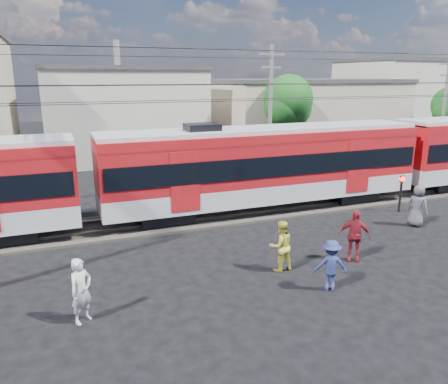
{
  "coord_description": "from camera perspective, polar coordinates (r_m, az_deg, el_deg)",
  "views": [
    {
      "loc": [
        -7.3,
        -10.93,
        6.57
      ],
      "look_at": [
        -1.13,
        5.0,
        2.02
      ],
      "focal_mm": 35.0,
      "sensor_mm": 36.0,
      "label": 1
    }
  ],
  "objects": [
    {
      "name": "pedestrian_c",
      "position": [
        14.25,
        13.76,
        -9.29
      ],
      "size": [
        1.23,
        0.98,
        1.67
      ],
      "primitive_type": "imported",
      "rotation": [
        0.0,
        0.0,
        2.75
      ],
      "color": "navy",
      "rests_on": "ground"
    },
    {
      "name": "pedestrian_a",
      "position": [
        12.75,
        -18.16,
        -12.15
      ],
      "size": [
        0.81,
        0.76,
        1.86
      ],
      "primitive_type": "imported",
      "rotation": [
        0.0,
        0.0,
        0.63
      ],
      "color": "silver",
      "rests_on": "ground"
    },
    {
      "name": "pedestrian_b",
      "position": [
        15.28,
        7.43,
        -6.99
      ],
      "size": [
        0.89,
        0.69,
        1.81
      ],
      "primitive_type": "imported",
      "rotation": [
        0.0,
        0.0,
        3.15
      ],
      "color": "gold",
      "rests_on": "ground"
    },
    {
      "name": "tree_near",
      "position": [
        33.43,
        8.58,
        11.49
      ],
      "size": [
        3.82,
        3.64,
        6.72
      ],
      "color": "#382619",
      "rests_on": "ground"
    },
    {
      "name": "building_midwest",
      "position": [
        38.41,
        -13.4,
        10.18
      ],
      "size": [
        12.24,
        12.24,
        7.3
      ],
      "color": "#B7B3A0",
      "rests_on": "ground"
    },
    {
      "name": "rail_far",
      "position": [
        21.94,
        -0.78,
        -2.01
      ],
      "size": [
        70.0,
        0.12,
        0.12
      ],
      "primitive_type": "cube",
      "color": "#59544C",
      "rests_on": "track_bed"
    },
    {
      "name": "ground",
      "position": [
        14.7,
        11.48,
        -11.97
      ],
      "size": [
        120.0,
        120.0,
        0.0
      ],
      "primitive_type": "plane",
      "color": "black",
      "rests_on": "ground"
    },
    {
      "name": "utility_pole_east",
      "position": [
        37.04,
        26.79,
        9.81
      ],
      "size": [
        1.8,
        0.24,
        8.0
      ],
      "color": "slate",
      "rests_on": "ground"
    },
    {
      "name": "catenary",
      "position": [
        19.03,
        -25.53,
        9.17
      ],
      "size": [
        70.0,
        9.3,
        7.52
      ],
      "color": "black",
      "rests_on": "ground"
    },
    {
      "name": "crossing_signal",
      "position": [
        23.2,
        22.14,
        0.63
      ],
      "size": [
        0.27,
        0.27,
        1.85
      ],
      "color": "black",
      "rests_on": "ground"
    },
    {
      "name": "building_east",
      "position": [
        52.61,
        21.44,
        11.3
      ],
      "size": [
        10.2,
        10.2,
        8.3
      ],
      "color": "#B7B3A0",
      "rests_on": "ground"
    },
    {
      "name": "utility_pole_mid",
      "position": [
        29.21,
        6.08,
        10.85
      ],
      "size": [
        1.8,
        0.24,
        8.5
      ],
      "color": "slate",
      "rests_on": "ground"
    },
    {
      "name": "pedestrian_e",
      "position": [
        21.37,
        23.96,
        -1.64
      ],
      "size": [
        0.88,
        1.08,
        1.91
      ],
      "primitive_type": "imported",
      "rotation": [
        0.0,
        0.0,
        1.91
      ],
      "color": "#4C4C51",
      "rests_on": "ground"
    },
    {
      "name": "building_mideast",
      "position": [
        41.05,
        10.32,
        9.92
      ],
      "size": [
        16.32,
        10.2,
        6.3
      ],
      "color": "tan",
      "rests_on": "ground"
    },
    {
      "name": "commuter_train",
      "position": [
        21.66,
        5.8,
        3.75
      ],
      "size": [
        50.3,
        3.08,
        4.17
      ],
      "color": "black",
      "rests_on": "ground"
    },
    {
      "name": "rail_near",
      "position": [
        20.61,
        0.67,
        -3.14
      ],
      "size": [
        70.0,
        0.12,
        0.12
      ],
      "primitive_type": "cube",
      "color": "#59544C",
      "rests_on": "track_bed"
    },
    {
      "name": "track_bed",
      "position": [
        21.31,
        -0.08,
        -2.87
      ],
      "size": [
        70.0,
        3.4,
        0.12
      ],
      "primitive_type": "cube",
      "color": "#2D2823",
      "rests_on": "ground"
    },
    {
      "name": "pedestrian_d",
      "position": [
        16.62,
        16.63,
        -5.45
      ],
      "size": [
        1.2,
        1.02,
        1.93
      ],
      "primitive_type": "imported",
      "rotation": [
        0.0,
        0.0,
        -0.59
      ],
      "color": "maroon",
      "rests_on": "ground"
    }
  ]
}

